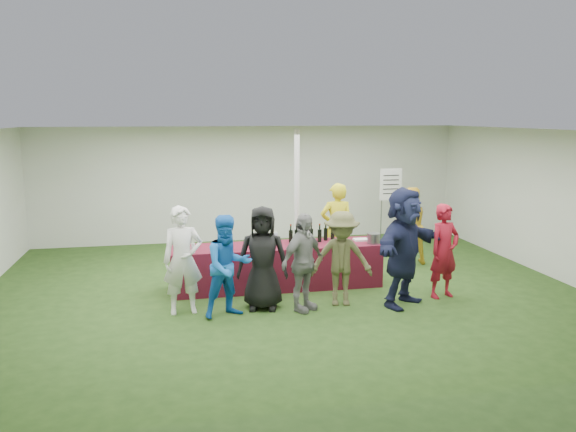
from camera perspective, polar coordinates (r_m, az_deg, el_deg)
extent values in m
plane|color=#284719|center=(9.73, -0.50, -7.46)|extent=(60.00, 60.00, 0.00)
plane|color=white|center=(13.31, -3.80, 3.28)|extent=(10.00, 0.00, 10.00)
plane|color=white|center=(5.63, 7.29, -6.43)|extent=(10.00, 0.00, 10.00)
plane|color=white|center=(11.45, 24.89, 1.21)|extent=(0.00, 8.00, 8.00)
plane|color=white|center=(9.27, -0.53, 8.65)|extent=(10.00, 10.00, 0.00)
cylinder|color=silver|center=(10.66, 0.90, 1.57)|extent=(0.10, 0.10, 2.70)
cube|color=#5C1123|center=(9.76, -1.16, -5.10)|extent=(3.60, 0.80, 0.75)
cylinder|color=black|center=(9.83, 0.28, -2.08)|extent=(0.07, 0.07, 0.22)
cylinder|color=black|center=(9.80, 0.28, -1.22)|extent=(0.03, 0.03, 0.08)
cylinder|color=#9C230E|center=(9.79, 0.28, -0.92)|extent=(0.03, 0.03, 0.02)
cylinder|color=black|center=(9.86, 0.87, -2.03)|extent=(0.07, 0.07, 0.22)
cylinder|color=black|center=(9.83, 0.88, -1.18)|extent=(0.03, 0.03, 0.08)
cylinder|color=#9C230E|center=(9.82, 0.88, -0.88)|extent=(0.03, 0.03, 0.02)
cylinder|color=black|center=(9.85, 2.12, -2.05)|extent=(0.07, 0.07, 0.22)
cylinder|color=black|center=(9.82, 2.13, -1.20)|extent=(0.03, 0.03, 0.08)
cylinder|color=#9C230E|center=(9.81, 2.13, -0.90)|extent=(0.03, 0.03, 0.02)
cylinder|color=black|center=(9.96, 2.37, -1.93)|extent=(0.07, 0.07, 0.22)
cylinder|color=black|center=(9.92, 2.38, -1.08)|extent=(0.03, 0.03, 0.08)
cylinder|color=#9C230E|center=(9.91, 2.38, -0.78)|extent=(0.03, 0.03, 0.02)
cylinder|color=black|center=(9.89, 3.23, -2.01)|extent=(0.07, 0.07, 0.22)
cylinder|color=black|center=(9.86, 3.24, -1.16)|extent=(0.03, 0.03, 0.08)
cylinder|color=#9C230E|center=(9.85, 3.24, -0.86)|extent=(0.03, 0.03, 0.02)
cylinder|color=black|center=(10.02, 3.85, -1.86)|extent=(0.07, 0.07, 0.22)
cylinder|color=black|center=(9.99, 3.86, -1.02)|extent=(0.03, 0.03, 0.08)
cylinder|color=#9C230E|center=(9.98, 3.86, -0.73)|extent=(0.03, 0.03, 0.02)
cylinder|color=black|center=(10.05, 4.56, -1.83)|extent=(0.07, 0.07, 0.22)
cylinder|color=black|center=(10.02, 4.57, -0.99)|extent=(0.03, 0.03, 0.08)
cylinder|color=#9C230E|center=(10.01, 4.58, -0.70)|extent=(0.03, 0.03, 0.02)
cylinder|color=silver|center=(9.25, -9.60, -3.70)|extent=(0.06, 0.06, 0.00)
cylinder|color=silver|center=(9.24, -9.61, -3.46)|extent=(0.01, 0.01, 0.07)
cylinder|color=silver|center=(9.22, -9.62, -2.97)|extent=(0.06, 0.06, 0.08)
cylinder|color=#4E0814|center=(9.23, -9.62, -3.16)|extent=(0.05, 0.05, 0.02)
cylinder|color=silver|center=(9.25, -7.25, -3.64)|extent=(0.06, 0.06, 0.00)
cylinder|color=silver|center=(9.24, -7.26, -3.40)|extent=(0.01, 0.01, 0.07)
cylinder|color=silver|center=(9.22, -7.27, -2.92)|extent=(0.06, 0.06, 0.08)
cylinder|color=#4E0814|center=(9.23, -7.26, -3.10)|extent=(0.05, 0.05, 0.02)
cylinder|color=silver|center=(9.29, -5.81, -3.54)|extent=(0.06, 0.06, 0.00)
cylinder|color=silver|center=(9.28, -5.82, -3.30)|extent=(0.01, 0.01, 0.07)
cylinder|color=silver|center=(9.26, -5.82, -2.82)|extent=(0.06, 0.06, 0.08)
cylinder|color=silver|center=(9.33, -2.40, -3.43)|extent=(0.06, 0.06, 0.00)
cylinder|color=silver|center=(9.32, -2.40, -3.19)|extent=(0.01, 0.01, 0.07)
cylinder|color=silver|center=(9.31, -2.40, -2.72)|extent=(0.06, 0.06, 0.08)
cylinder|color=silver|center=(9.72, -1.23, -2.28)|extent=(0.07, 0.07, 0.20)
cylinder|color=silver|center=(9.70, -1.24, -1.62)|extent=(0.03, 0.03, 0.03)
cube|color=white|center=(10.09, 7.41, -2.39)|extent=(0.25, 0.18, 0.03)
cylinder|color=slate|center=(9.87, 8.68, -2.26)|extent=(0.23, 0.23, 0.18)
cylinder|color=slate|center=(12.62, 9.42, -0.89)|extent=(0.02, 0.02, 1.10)
cylinder|color=slate|center=(12.77, 11.10, -0.82)|extent=(0.02, 0.02, 1.10)
cube|color=white|center=(12.56, 10.39, 3.18)|extent=(0.50, 0.02, 0.70)
cube|color=black|center=(12.52, 10.45, 4.08)|extent=(0.36, 0.01, 0.02)
cube|color=black|center=(12.53, 10.43, 3.62)|extent=(0.36, 0.01, 0.02)
cube|color=black|center=(12.54, 10.42, 3.17)|extent=(0.36, 0.01, 0.02)
cube|color=black|center=(12.55, 10.41, 2.72)|extent=(0.36, 0.01, 0.02)
cube|color=black|center=(12.57, 10.39, 2.27)|extent=(0.36, 0.01, 0.02)
imported|color=gold|center=(10.60, 4.96, -1.23)|extent=(0.64, 0.43, 1.71)
imported|color=yellow|center=(11.40, 12.19, -1.01)|extent=(0.86, 0.73, 1.56)
imported|color=white|center=(8.54, -10.63, -4.44)|extent=(0.63, 0.44, 1.64)
imported|color=blue|center=(8.32, -6.10, -5.10)|extent=(0.89, 0.78, 1.53)
imported|color=black|center=(8.60, -2.60, -4.28)|extent=(0.87, 0.66, 1.60)
imported|color=gray|center=(8.51, 1.53, -4.74)|extent=(0.93, 0.82, 1.51)
imported|color=brown|center=(8.81, 5.45, -4.33)|extent=(1.05, 0.72, 1.50)
imported|color=#191D3D|center=(8.90, 11.70, -3.10)|extent=(1.72, 1.49, 1.87)
imported|color=maroon|center=(9.48, 15.58, -3.45)|extent=(0.64, 0.51, 1.55)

